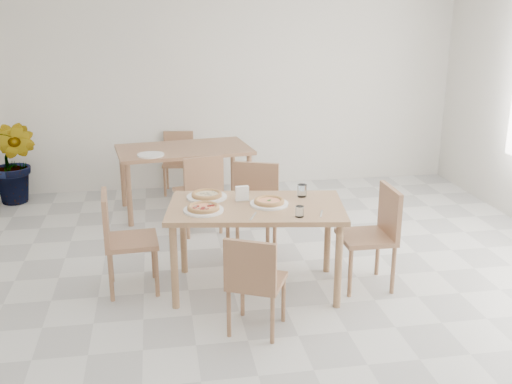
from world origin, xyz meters
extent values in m
plane|color=silver|center=(0.00, 0.00, 0.00)|extent=(7.00, 7.00, 0.00)
plane|color=silver|center=(0.00, 3.50, 1.40)|extent=(6.00, 0.00, 6.00)
cube|color=tan|center=(-0.18, 0.38, 0.73)|extent=(1.54, 1.03, 0.04)
cylinder|color=tan|center=(-0.87, 0.15, 0.35)|extent=(0.06, 0.06, 0.71)
cylinder|color=tan|center=(0.41, -0.05, 0.35)|extent=(0.06, 0.06, 0.71)
cylinder|color=tan|center=(-0.76, 0.81, 0.35)|extent=(0.06, 0.06, 0.71)
cylinder|color=tan|center=(0.51, 0.61, 0.35)|extent=(0.06, 0.06, 0.71)
cube|color=#9F6E4F|center=(-0.28, -0.28, 0.39)|extent=(0.51, 0.51, 0.04)
cube|color=#9F6E4F|center=(-0.36, -0.43, 0.59)|extent=(0.36, 0.20, 0.36)
cylinder|color=#9F6E4F|center=(-0.06, -0.20, 0.19)|extent=(0.03, 0.03, 0.37)
cylinder|color=#9F6E4F|center=(-0.36, -0.06, 0.19)|extent=(0.03, 0.03, 0.37)
cylinder|color=#9F6E4F|center=(-0.21, -0.50, 0.19)|extent=(0.03, 0.03, 0.37)
cylinder|color=#9F6E4F|center=(-0.50, -0.35, 0.19)|extent=(0.03, 0.03, 0.37)
cube|color=#9F6E4F|center=(-0.10, 1.05, 0.45)|extent=(0.57, 0.57, 0.04)
cube|color=#9F6E4F|center=(-0.03, 1.23, 0.68)|extent=(0.42, 0.20, 0.42)
cylinder|color=#9F6E4F|center=(-0.35, 0.94, 0.21)|extent=(0.04, 0.04, 0.43)
cylinder|color=#9F6E4F|center=(0.00, 0.80, 0.21)|extent=(0.04, 0.04, 0.43)
cylinder|color=#9F6E4F|center=(-0.21, 1.29, 0.21)|extent=(0.04, 0.04, 0.43)
cylinder|color=#9F6E4F|center=(0.14, 1.15, 0.21)|extent=(0.04, 0.04, 0.43)
cube|color=#9F6E4F|center=(-1.20, 0.55, 0.44)|extent=(0.45, 0.45, 0.04)
cube|color=#9F6E4F|center=(-1.40, 0.53, 0.66)|extent=(0.07, 0.43, 0.41)
cylinder|color=#9F6E4F|center=(-1.01, 0.37, 0.21)|extent=(0.04, 0.04, 0.42)
cylinder|color=#9F6E4F|center=(-1.03, 0.74, 0.21)|extent=(0.04, 0.04, 0.42)
cylinder|color=#9F6E4F|center=(-1.38, 0.35, 0.21)|extent=(0.04, 0.04, 0.42)
cylinder|color=#9F6E4F|center=(-1.40, 0.72, 0.21)|extent=(0.04, 0.04, 0.42)
cube|color=#9F6E4F|center=(0.75, 0.29, 0.44)|extent=(0.44, 0.44, 0.04)
cube|color=#9F6E4F|center=(0.95, 0.28, 0.67)|extent=(0.05, 0.43, 0.41)
cylinder|color=#9F6E4F|center=(0.57, 0.47, 0.21)|extent=(0.04, 0.04, 0.42)
cylinder|color=#9F6E4F|center=(0.56, 0.10, 0.21)|extent=(0.04, 0.04, 0.42)
cylinder|color=#9F6E4F|center=(0.94, 0.47, 0.21)|extent=(0.04, 0.04, 0.42)
cylinder|color=#9F6E4F|center=(0.93, 0.10, 0.21)|extent=(0.04, 0.04, 0.42)
cylinder|color=white|center=(-0.07, 0.37, 0.76)|extent=(0.32, 0.32, 0.02)
cylinder|color=white|center=(-0.56, 0.64, 0.76)|extent=(0.34, 0.34, 0.02)
cylinder|color=white|center=(-0.61, 0.31, 0.76)|extent=(0.32, 0.32, 0.02)
cylinder|color=tan|center=(-0.07, 0.37, 0.77)|extent=(0.31, 0.31, 0.01)
torus|color=tan|center=(-0.07, 0.37, 0.78)|extent=(0.31, 0.31, 0.03)
cylinder|color=#E94B29|center=(-0.07, 0.37, 0.78)|extent=(0.24, 0.24, 0.01)
ellipsoid|color=#1A5613|center=(-0.07, 0.37, 0.79)|extent=(0.05, 0.05, 0.01)
cylinder|color=tan|center=(-0.56, 0.64, 0.77)|extent=(0.27, 0.27, 0.01)
torus|color=tan|center=(-0.56, 0.64, 0.78)|extent=(0.27, 0.27, 0.03)
cylinder|color=beige|center=(-0.56, 0.64, 0.78)|extent=(0.20, 0.20, 0.01)
cylinder|color=tan|center=(-0.61, 0.31, 0.77)|extent=(0.34, 0.34, 0.01)
torus|color=tan|center=(-0.61, 0.31, 0.78)|extent=(0.34, 0.34, 0.03)
cylinder|color=#E94B29|center=(-0.61, 0.31, 0.78)|extent=(0.26, 0.26, 0.01)
cylinder|color=white|center=(0.25, 0.55, 0.80)|extent=(0.08, 0.08, 0.11)
cylinder|color=white|center=(0.11, 0.05, 0.79)|extent=(0.07, 0.07, 0.09)
cube|color=silver|center=(-0.27, 0.50, 0.76)|extent=(0.12, 0.07, 0.01)
cube|color=white|center=(-0.27, 0.50, 0.82)|extent=(0.11, 0.05, 0.12)
cube|color=silver|center=(-0.24, 0.11, 0.75)|extent=(0.09, 0.18, 0.01)
cube|color=silver|center=(0.29, 0.08, 0.75)|extent=(0.07, 0.16, 0.01)
cube|color=#9F6E4F|center=(-0.65, 2.55, 0.73)|extent=(1.60, 1.05, 0.04)
cylinder|color=#9F6E4F|center=(-1.28, 2.10, 0.35)|extent=(0.06, 0.06, 0.71)
cylinder|color=#9F6E4F|center=(0.07, 2.28, 0.35)|extent=(0.06, 0.06, 0.71)
cylinder|color=#9F6E4F|center=(-1.37, 2.81, 0.35)|extent=(0.06, 0.06, 0.71)
cylinder|color=#9F6E4F|center=(-0.02, 2.99, 0.35)|extent=(0.06, 0.06, 0.71)
cube|color=#9F6E4F|center=(-0.55, 1.84, 0.43)|extent=(0.53, 0.53, 0.04)
cube|color=#9F6E4F|center=(-0.50, 1.66, 0.66)|extent=(0.42, 0.16, 0.40)
cylinder|color=#9F6E4F|center=(-0.43, 2.07, 0.21)|extent=(0.04, 0.04, 0.41)
cylinder|color=#9F6E4F|center=(-0.78, 1.97, 0.21)|extent=(0.04, 0.04, 0.41)
cylinder|color=#9F6E4F|center=(-0.33, 1.72, 0.21)|extent=(0.04, 0.04, 0.41)
cylinder|color=#9F6E4F|center=(-0.68, 1.62, 0.21)|extent=(0.04, 0.04, 0.41)
cube|color=#9F6E4F|center=(-0.69, 3.25, 0.39)|extent=(0.43, 0.43, 0.04)
cube|color=#9F6E4F|center=(-0.67, 3.42, 0.59)|extent=(0.38, 0.08, 0.36)
cylinder|color=#9F6E4F|center=(-0.88, 3.11, 0.19)|extent=(0.03, 0.03, 0.37)
cylinder|color=#9F6E4F|center=(-0.55, 3.07, 0.19)|extent=(0.03, 0.03, 0.37)
cylinder|color=#9F6E4F|center=(-0.84, 3.43, 0.19)|extent=(0.03, 0.03, 0.37)
cylinder|color=#9F6E4F|center=(-0.51, 3.39, 0.19)|extent=(0.03, 0.03, 0.37)
cylinder|color=white|center=(-1.02, 2.24, 0.76)|extent=(0.29, 0.29, 0.02)
imported|color=#275F1C|center=(-2.65, 3.15, 0.51)|extent=(0.70, 0.64, 1.02)
camera|label=1|loc=(-0.96, -4.20, 2.32)|focal=42.00mm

